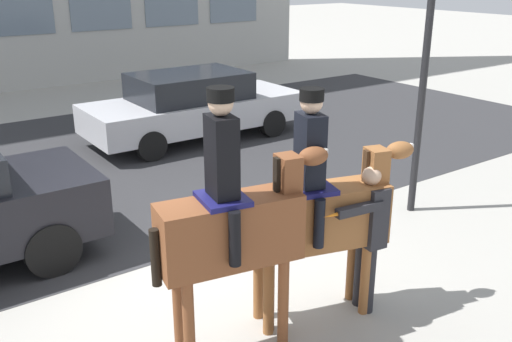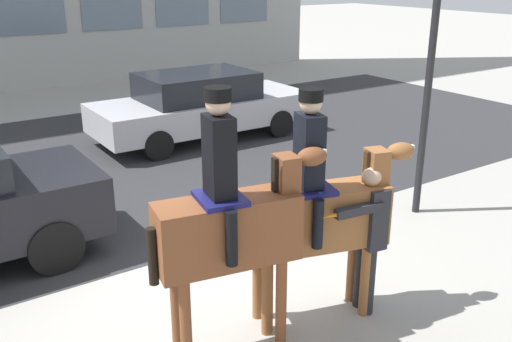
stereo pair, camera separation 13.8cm
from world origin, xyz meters
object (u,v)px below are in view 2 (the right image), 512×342
object	(u,v)px
street_car_far_lane	(201,105)
mounted_horse_companion	(317,210)
mounted_horse_lead	(231,223)
pedestrian_bystander	(367,230)
traffic_light	(436,19)

from	to	relation	value
street_car_far_lane	mounted_horse_companion	bearing A→B (deg)	-108.79
mounted_horse_companion	mounted_horse_lead	bearing A→B (deg)	-163.43
pedestrian_bystander	street_car_far_lane	distance (m)	7.20
pedestrian_bystander	traffic_light	distance (m)	3.58
mounted_horse_companion	pedestrian_bystander	size ratio (longest dim) A/B	1.50
mounted_horse_lead	traffic_light	bearing A→B (deg)	27.57
mounted_horse_lead	traffic_light	distance (m)	4.64
street_car_far_lane	mounted_horse_lead	bearing A→B (deg)	-116.32
mounted_horse_lead	traffic_light	size ratio (longest dim) A/B	0.61
pedestrian_bystander	mounted_horse_lead	bearing A→B (deg)	-0.26
mounted_horse_companion	traffic_light	world-z (taller)	traffic_light
pedestrian_bystander	street_car_far_lane	world-z (taller)	pedestrian_bystander
mounted_horse_companion	traffic_light	bearing A→B (deg)	38.09
mounted_horse_lead	traffic_light	world-z (taller)	traffic_light
mounted_horse_companion	street_car_far_lane	bearing A→B (deg)	86.93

